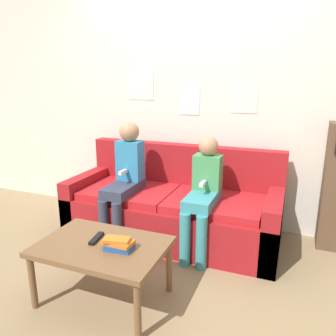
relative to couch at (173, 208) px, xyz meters
name	(u,v)px	position (x,y,z in m)	size (l,w,h in m)	color
ground_plane	(151,261)	(0.00, -0.53, -0.28)	(10.00, 10.00, 0.00)	#937A56
wall_back	(191,99)	(0.00, 0.50, 1.02)	(8.00, 0.07, 2.60)	silver
couch	(173,208)	(0.00, 0.00, 0.00)	(2.01, 0.82, 0.86)	maroon
coffee_table	(102,251)	(-0.11, -1.10, 0.09)	(0.86, 0.59, 0.42)	brown
person_left	(125,175)	(-0.42, -0.19, 0.35)	(0.24, 0.56, 1.12)	#33384C
person_right	(203,190)	(0.35, -0.20, 0.30)	(0.24, 0.56, 1.03)	teal
tv_remote	(96,238)	(-0.17, -1.06, 0.15)	(0.06, 0.17, 0.02)	black
book_stack	(118,244)	(0.03, -1.11, 0.18)	(0.21, 0.14, 0.08)	#23519E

